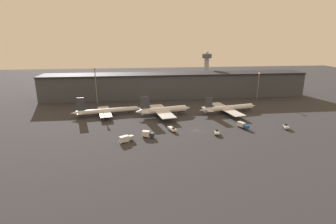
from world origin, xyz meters
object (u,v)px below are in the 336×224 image
at_px(airplane_2, 228,108).
at_px(service_vehicle_5, 126,139).
at_px(airplane_0, 107,111).
at_px(service_vehicle_2, 243,125).
at_px(service_vehicle_1, 286,127).
at_px(service_vehicle_3, 148,134).
at_px(service_vehicle_4, 217,133).
at_px(airplane_1, 163,110).
at_px(service_vehicle_0, 172,129).
at_px(control_tower, 206,68).

relative_size(airplane_2, service_vehicle_5, 5.80).
height_order(airplane_0, service_vehicle_2, airplane_0).
relative_size(service_vehicle_1, service_vehicle_2, 0.67).
bearing_deg(airplane_2, service_vehicle_5, -158.38).
bearing_deg(service_vehicle_2, service_vehicle_3, -104.34).
height_order(service_vehicle_4, service_vehicle_5, service_vehicle_5).
bearing_deg(airplane_1, service_vehicle_0, -97.14).
distance_m(airplane_1, service_vehicle_0, 29.54).
bearing_deg(airplane_0, service_vehicle_1, -31.46).
distance_m(airplane_0, control_tower, 116.47).
distance_m(airplane_1, airplane_2, 45.41).
bearing_deg(service_vehicle_2, service_vehicle_5, -101.52).
bearing_deg(service_vehicle_4, service_vehicle_5, 108.87).
relative_size(service_vehicle_0, service_vehicle_5, 0.93).
bearing_deg(service_vehicle_4, airplane_2, -13.03).
bearing_deg(airplane_2, airplane_0, 166.19).
xyz_separation_m(service_vehicle_1, control_tower, (-18.76, 113.51, 20.98)).
bearing_deg(airplane_2, control_tower, 75.62).
bearing_deg(airplane_1, service_vehicle_2, -44.71).
distance_m(airplane_0, service_vehicle_0, 53.00).
relative_size(airplane_1, service_vehicle_5, 5.17).
distance_m(airplane_1, service_vehicle_5, 48.41).
bearing_deg(service_vehicle_4, service_vehicle_3, 102.78).
height_order(service_vehicle_1, service_vehicle_3, service_vehicle_3).
xyz_separation_m(airplane_2, service_vehicle_1, (22.90, -35.28, -2.05)).
bearing_deg(service_vehicle_2, airplane_1, -146.43).
bearing_deg(airplane_0, service_vehicle_4, -45.54).
xyz_separation_m(service_vehicle_1, service_vehicle_3, (-80.17, -3.98, 0.71)).
bearing_deg(airplane_0, airplane_1, -19.51).
bearing_deg(control_tower, service_vehicle_5, -120.62).
relative_size(airplane_0, service_vehicle_1, 8.79).
xyz_separation_m(service_vehicle_4, service_vehicle_5, (-48.81, -4.76, 0.75)).
relative_size(airplane_2, service_vehicle_4, 8.23).
xyz_separation_m(airplane_0, service_vehicle_5, (14.75, -47.95, -1.09)).
bearing_deg(service_vehicle_1, control_tower, 24.98).
xyz_separation_m(service_vehicle_0, service_vehicle_3, (-14.06, -8.07, 0.68)).
distance_m(service_vehicle_3, control_tower, 134.12).
bearing_deg(service_vehicle_5, service_vehicle_3, -8.48).
distance_m(service_vehicle_1, service_vehicle_2, 24.87).
relative_size(service_vehicle_1, service_vehicle_5, 0.70).
height_order(airplane_1, service_vehicle_5, airplane_1).
relative_size(airplane_1, service_vehicle_1, 7.36).
distance_m(service_vehicle_3, service_vehicle_5, 12.26).
bearing_deg(service_vehicle_4, airplane_1, 47.61).
xyz_separation_m(airplane_1, service_vehicle_2, (43.83, -28.87, -2.03)).
bearing_deg(service_vehicle_4, airplane_0, 69.11).
bearing_deg(service_vehicle_2, airplane_2, 154.06).
bearing_deg(airplane_1, airplane_0, 160.49).
distance_m(service_vehicle_0, service_vehicle_1, 66.24).
xyz_separation_m(airplane_0, service_vehicle_1, (106.08, -38.86, -1.80)).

